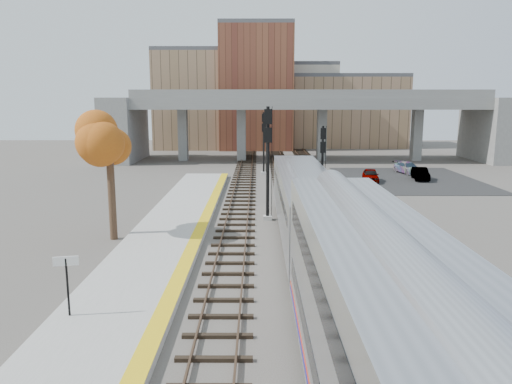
# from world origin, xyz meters

# --- Properties ---
(ground) EXTENTS (160.00, 160.00, 0.00)m
(ground) POSITION_xyz_m (0.00, 0.00, 0.00)
(ground) COLOR #47423D
(ground) RESTS_ON ground
(platform) EXTENTS (4.50, 60.00, 0.35)m
(platform) POSITION_xyz_m (-7.25, 0.00, 0.17)
(platform) COLOR #9E9E99
(platform) RESTS_ON ground
(yellow_strip) EXTENTS (0.70, 60.00, 0.01)m
(yellow_strip) POSITION_xyz_m (-5.35, 0.00, 0.35)
(yellow_strip) COLOR yellow
(yellow_strip) RESTS_ON platform
(tracks) EXTENTS (10.70, 95.00, 0.25)m
(tracks) POSITION_xyz_m (0.93, 12.50, 0.08)
(tracks) COLOR black
(tracks) RESTS_ON ground
(overpass) EXTENTS (54.00, 12.00, 9.50)m
(overpass) POSITION_xyz_m (4.92, 45.00, 5.81)
(overpass) COLOR slate
(overpass) RESTS_ON ground
(buildings_far) EXTENTS (43.00, 21.00, 20.60)m
(buildings_far) POSITION_xyz_m (1.26, 66.57, 7.88)
(buildings_far) COLOR #997559
(buildings_far) RESTS_ON ground
(parking_lot) EXTENTS (14.00, 18.00, 0.04)m
(parking_lot) POSITION_xyz_m (14.00, 28.00, 0.02)
(parking_lot) COLOR black
(parking_lot) RESTS_ON ground
(locomotive) EXTENTS (3.02, 19.05, 4.10)m
(locomotive) POSITION_xyz_m (1.00, 5.62, 2.28)
(locomotive) COLOR #A8AAB2
(locomotive) RESTS_ON ground
(signal_mast_near) EXTENTS (0.60, 0.64, 7.79)m
(signal_mast_near) POSITION_xyz_m (-1.10, 10.11, 3.99)
(signal_mast_near) COLOR #9E9E99
(signal_mast_near) RESTS_ON ground
(signal_mast_mid) EXTENTS (0.60, 0.64, 6.35)m
(signal_mast_mid) POSITION_xyz_m (3.00, 13.08, 3.01)
(signal_mast_mid) COLOR #9E9E99
(signal_mast_mid) RESTS_ON ground
(signal_mast_far) EXTENTS (0.60, 0.64, 6.90)m
(signal_mast_far) POSITION_xyz_m (-1.10, 31.66, 3.39)
(signal_mast_far) COLOR #9E9E99
(signal_mast_far) RESTS_ON ground
(station_sign) EXTENTS (0.89, 0.21, 2.27)m
(station_sign) POSITION_xyz_m (-8.77, -6.22, 1.98)
(station_sign) COLOR black
(station_sign) RESTS_ON platform
(tree) EXTENTS (3.60, 3.60, 8.11)m
(tree) POSITION_xyz_m (-10.41, 5.32, 6.02)
(tree) COLOR #382619
(tree) RESTS_ON ground
(car_a) EXTENTS (2.15, 4.06, 1.32)m
(car_a) POSITION_xyz_m (9.66, 26.42, 0.70)
(car_a) COLOR #99999E
(car_a) RESTS_ON parking_lot
(car_b) EXTENTS (1.84, 4.01, 1.28)m
(car_b) POSITION_xyz_m (15.09, 27.61, 0.68)
(car_b) COLOR #99999E
(car_b) RESTS_ON parking_lot
(car_c) EXTENTS (2.76, 4.63, 1.26)m
(car_c) POSITION_xyz_m (15.20, 32.33, 0.67)
(car_c) COLOR #99999E
(car_c) RESTS_ON parking_lot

